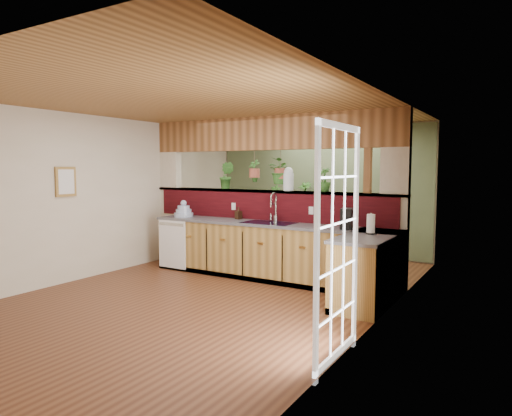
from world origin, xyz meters
The scene contains 28 objects.
ground centered at (0.00, 0.00, 0.00)m, with size 4.60×7.00×0.01m, color #562E1A.
ceiling centered at (0.00, 0.00, 2.60)m, with size 4.60×7.00×0.01m, color brown.
wall_back centered at (0.00, 3.50, 1.30)m, with size 4.60×0.02×2.60m, color beige.
wall_left centered at (-2.30, 0.00, 1.30)m, with size 0.02×7.00×2.60m, color beige.
wall_right centered at (2.30, 0.00, 1.30)m, with size 0.02×7.00×2.60m, color beige.
pass_through_partition centered at (0.03, 1.35, 1.19)m, with size 4.60×0.21×2.60m.
pass_through_ledge centered at (0.00, 1.35, 1.37)m, with size 4.60×0.21×0.04m, color brown.
header_beam centered at (0.00, 1.35, 2.33)m, with size 4.60×0.15×0.55m, color brown.
sage_backwall centered at (0.00, 3.48, 1.30)m, with size 4.55×0.02×2.55m, color #596A48.
countertop centered at (0.84, 0.87, 0.45)m, with size 4.14×1.52×0.90m.
dishwasher centered at (-1.48, 0.66, 0.46)m, with size 0.58×0.03×0.82m.
navy_sink centered at (0.25, 0.98, 0.82)m, with size 0.82×0.50×0.18m.
french_door centered at (2.27, -1.30, 1.05)m, with size 0.06×1.02×2.16m, color white.
framed_print centered at (-2.27, -0.80, 1.55)m, with size 0.04×0.35×0.45m.
faucet centered at (0.26, 1.13, 1.15)m, with size 0.21×0.21×0.47m.
dish_stack centered at (-1.45, 0.95, 0.99)m, with size 0.34×0.34×0.29m.
soap_dispenser centered at (-0.43, 1.15, 1.00)m, with size 0.09×0.09×0.20m, color #331F12.
coffee_maker centered at (1.56, 0.92, 1.04)m, with size 0.16×0.27×0.29m.
paper_towel centered at (1.99, 0.60, 1.03)m, with size 0.13×0.13×0.28m.
glass_jar centered at (0.40, 1.35, 1.58)m, with size 0.17×0.17×0.38m.
ledge_plant_left centered at (-0.81, 1.35, 1.62)m, with size 0.26×0.21×0.47m, color #2A591F.
ledge_plant_right centered at (1.01, 1.35, 1.58)m, with size 0.21×0.21×0.37m, color #2A591F.
hanging_plant_a centered at (-0.24, 1.35, 1.83)m, with size 0.22×0.18×0.49m.
hanging_plant_b centered at (0.26, 1.35, 1.89)m, with size 0.49×0.47×0.56m.
shelving_console centered at (-0.46, 3.25, 0.50)m, with size 1.39×0.37×0.93m, color black.
shelf_plant_a centered at (-0.88, 3.25, 1.18)m, with size 0.23×0.16×0.44m, color #2A591F.
shelf_plant_b centered at (-0.20, 3.25, 1.22)m, with size 0.28×0.28×0.51m, color #2A591F.
floor_plant centered at (0.77, 2.65, 0.39)m, with size 0.70×0.60×0.77m, color #2A591F.
Camera 1 is at (3.76, -5.20, 1.76)m, focal length 32.00 mm.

